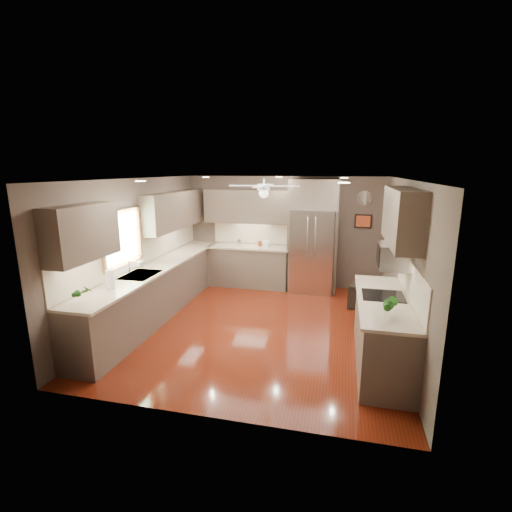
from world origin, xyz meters
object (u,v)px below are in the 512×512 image
at_px(potted_plant_right, 391,304).
at_px(bowl, 266,245).
at_px(refrigerator, 313,238).
at_px(microwave, 394,256).
at_px(soap_bottle, 140,264).
at_px(paper_towel, 110,279).
at_px(canister_d, 260,243).
at_px(canister_b, 239,242).
at_px(stool, 359,297).
at_px(potted_plant_left, 83,292).

bearing_deg(potted_plant_right, bowl, 121.72).
relative_size(refrigerator, microwave, 4.45).
bearing_deg(soap_bottle, paper_towel, -83.64).
bearing_deg(paper_towel, microwave, 10.01).
height_order(canister_d, bowl, canister_d).
xyz_separation_m(soap_bottle, bowl, (1.74, 2.44, -0.08)).
bearing_deg(microwave, canister_b, 137.12).
height_order(soap_bottle, bowl, soap_bottle).
xyz_separation_m(canister_b, potted_plant_right, (2.90, -3.68, 0.08)).
xyz_separation_m(canister_b, microwave, (3.01, -2.79, 0.47)).
bearing_deg(stool, potted_plant_left, -139.56).
distance_m(bowl, paper_towel, 3.84).
xyz_separation_m(canister_b, canister_d, (0.48, -0.00, -0.01)).
xyz_separation_m(canister_d, potted_plant_left, (-1.46, -4.11, 0.09)).
distance_m(canister_b, bowl, 0.64).
xyz_separation_m(soap_bottle, potted_plant_left, (0.13, -1.66, 0.04)).
bearing_deg(refrigerator, soap_bottle, -139.62).
relative_size(canister_b, canister_d, 1.20).
relative_size(canister_b, paper_towel, 0.48).
xyz_separation_m(potted_plant_right, bowl, (-2.27, 3.67, -0.12)).
relative_size(soap_bottle, microwave, 0.39).
xyz_separation_m(potted_plant_left, potted_plant_right, (3.87, 0.43, -0.00)).
distance_m(canister_d, refrigerator, 1.22).
bearing_deg(microwave, bowl, 130.53).
bearing_deg(stool, paper_towel, -145.74).
height_order(canister_b, potted_plant_left, potted_plant_left).
height_order(potted_plant_left, refrigerator, refrigerator).
xyz_separation_m(soap_bottle, microwave, (4.11, -0.34, 0.43)).
bearing_deg(potted_plant_left, potted_plant_right, 6.36).
bearing_deg(canister_b, stool, -20.23).
xyz_separation_m(potted_plant_right, microwave, (0.11, 0.89, 0.39)).
height_order(canister_b, stool, canister_b).
bearing_deg(stool, soap_bottle, -158.93).
bearing_deg(canister_b, paper_towel, -105.78).
bearing_deg(potted_plant_left, microwave, 18.37).
bearing_deg(stool, refrigerator, 138.06).
distance_m(potted_plant_left, refrigerator, 4.83).
relative_size(bowl, paper_towel, 0.80).
bearing_deg(paper_towel, stool, 34.26).
bearing_deg(potted_plant_right, potted_plant_left, -173.64).
distance_m(potted_plant_left, microwave, 4.21).
bearing_deg(canister_d, canister_b, 179.88).
relative_size(refrigerator, stool, 5.35).
xyz_separation_m(soap_bottle, potted_plant_right, (4.00, -1.23, 0.04)).
height_order(soap_bottle, paper_towel, paper_towel).
distance_m(canister_b, microwave, 4.13).
bearing_deg(refrigerator, canister_b, 177.12).
height_order(potted_plant_right, microwave, microwave).
xyz_separation_m(canister_d, stool, (2.21, -0.99, -0.76)).
distance_m(refrigerator, microwave, 3.03).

